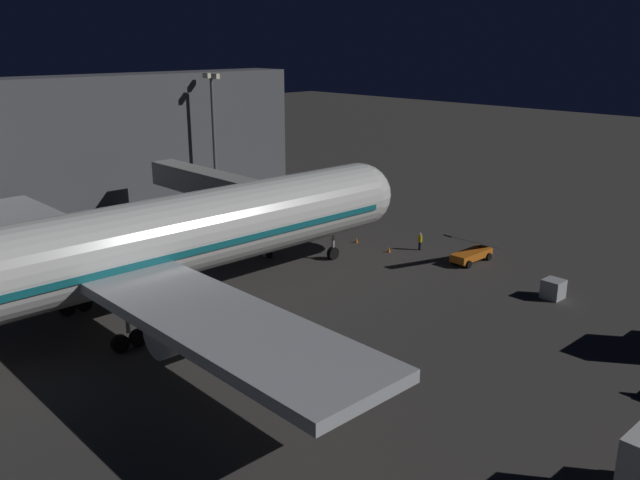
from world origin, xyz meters
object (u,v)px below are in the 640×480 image
jet_bridge (225,188)px  traffic_cone_nose_port (389,249)px  traffic_cone_nose_starboard (356,240)px  ground_crew_marshaller_fwd (420,241)px  apron_floodlight_mast (214,129)px  belt_loader (471,253)px  airliner_at_gate (91,257)px  baggage_container_near_belt (553,289)px

jet_bridge → traffic_cone_nose_port: bearing=-144.9°
traffic_cone_nose_starboard → ground_crew_marshaller_fwd: bearing=-155.3°
jet_bridge → traffic_cone_nose_starboard: bearing=-133.8°
apron_floodlight_mast → traffic_cone_nose_port: size_ratio=29.23×
apron_floodlight_mast → belt_loader: bearing=-172.9°
jet_bridge → traffic_cone_nose_starboard: size_ratio=38.32×
apron_floodlight_mast → ground_crew_marshaller_fwd: size_ratio=9.12×
jet_bridge → traffic_cone_nose_port: (-13.58, -9.55, -5.38)m
airliner_at_gate → belt_loader: airliner_at_gate is taller
traffic_cone_nose_starboard → belt_loader: bearing=-163.8°
jet_bridge → traffic_cone_nose_starboard: (-9.18, -9.55, -5.38)m
baggage_container_near_belt → traffic_cone_nose_port: baggage_container_near_belt is taller
ground_crew_marshaller_fwd → traffic_cone_nose_starboard: (6.01, 2.77, -0.69)m
traffic_cone_nose_starboard → airliner_at_gate: bearing=94.4°
belt_loader → baggage_container_near_belt: 10.12m
belt_loader → traffic_cone_nose_starboard: belt_loader is taller
belt_loader → traffic_cone_nose_port: 7.97m
traffic_cone_nose_port → traffic_cone_nose_starboard: bearing=0.0°
ground_crew_marshaller_fwd → traffic_cone_nose_port: ground_crew_marshaller_fwd is taller
airliner_at_gate → baggage_container_near_belt: (-19.10, -29.41, -4.79)m
apron_floodlight_mast → traffic_cone_nose_starboard: apron_floodlight_mast is taller
airliner_at_gate → ground_crew_marshaller_fwd: size_ratio=34.64×
baggage_container_near_belt → traffic_cone_nose_starboard: 21.32m
apron_floodlight_mast → traffic_cone_nose_port: apron_floodlight_mast is taller
airliner_at_gate → ground_crew_marshaller_fwd: airliner_at_gate is taller
baggage_container_near_belt → traffic_cone_nose_starboard: bearing=1.4°
apron_floodlight_mast → traffic_cone_nose_starboard: size_ratio=29.23×
baggage_container_near_belt → traffic_cone_nose_port: size_ratio=2.82×
ground_crew_marshaller_fwd → jet_bridge: bearing=39.1°
traffic_cone_nose_port → traffic_cone_nose_starboard: 4.40m
baggage_container_near_belt → traffic_cone_nose_starboard: size_ratio=2.82×
apron_floodlight_mast → traffic_cone_nose_port: 29.20m
airliner_at_gate → baggage_container_near_belt: 35.40m
traffic_cone_nose_port → baggage_container_near_belt: bearing=-178.3°
airliner_at_gate → traffic_cone_nose_port: bearing=-94.4°
ground_crew_marshaller_fwd → traffic_cone_nose_port: bearing=59.8°
traffic_cone_nose_port → airliner_at_gate: bearing=85.6°
apron_floodlight_mast → ground_crew_marshaller_fwd: 30.74m
jet_bridge → baggage_container_near_belt: jet_bridge is taller
airliner_at_gate → baggage_container_near_belt: bearing=-123.0°
ground_crew_marshaller_fwd → apron_floodlight_mast: bearing=7.3°
airliner_at_gate → ground_crew_marshaller_fwd: bearing=-96.9°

